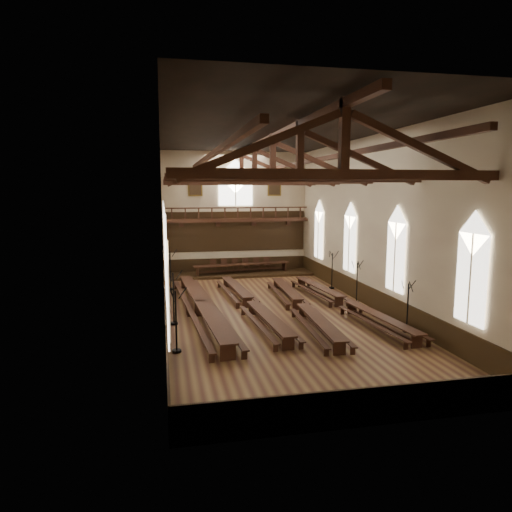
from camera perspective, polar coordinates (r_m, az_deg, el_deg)
The scene contains 21 objects.
ground at distance 26.25m, azimuth 2.01°, elevation -6.94°, with size 26.00×26.00×0.00m, color brown.
room_walls at distance 25.33m, azimuth 2.09°, elevation 7.30°, with size 26.00×26.00×26.00m.
wainscot_band at distance 26.09m, azimuth 2.02°, elevation -5.67°, with size 12.00×26.00×1.20m.
side_windows at distance 25.52m, azimuth 2.06°, elevation 1.19°, with size 11.85×19.80×4.50m.
end_window at distance 37.98m, azimuth -2.57°, elevation 8.78°, with size 2.80×0.12×3.80m.
minstrels_gallery at distance 37.86m, azimuth -2.48°, elevation 3.76°, with size 11.80×1.24×3.70m.
portraits at distance 37.98m, azimuth -2.57°, elevation 8.60°, with size 7.75×0.09×1.45m.
roof_trusses at distance 25.36m, azimuth 2.11°, elevation 11.27°, with size 11.70×25.70×2.80m.
refectory_row_a at distance 25.62m, azimuth -6.92°, elevation -6.00°, with size 2.16×15.12×0.82m.
refectory_row_b at distance 26.19m, azimuth -0.76°, elevation -5.82°, with size 1.80×14.02×0.70m.
refectory_row_c at distance 25.85m, azimuth 5.63°, elevation -6.06°, with size 1.74×13.94×0.69m.
refectory_row_d at distance 26.86m, azimuth 11.06°, elevation -5.62°, with size 1.97×13.97×0.69m.
dais at distance 37.17m, azimuth -1.75°, elevation -2.25°, with size 11.40×2.81×0.19m, color #2F1F0E.
high_table at distance 37.04m, azimuth -1.75°, elevation -1.15°, with size 8.02×1.93×0.75m.
high_chairs at distance 37.81m, azimuth -1.96°, elevation -1.00°, with size 5.02×0.52×1.10m.
candelabrum_left_near at distance 19.95m, azimuth -9.93°, elevation -9.43°, with size 0.79×0.87×2.84m.
candelabrum_left_mid at distance 23.94m, azimuth -10.24°, elevation -6.42°, with size 0.80×0.88×2.87m.
candelabrum_left_far at distance 32.11m, azimuth -10.63°, elevation -2.68°, with size 0.80×0.87×2.84m.
candelabrum_right_near at distance 23.55m, azimuth 18.37°, elevation -7.20°, with size 0.78×0.73×2.56m.
candelabrum_right_mid at distance 28.65m, azimuth 12.48°, elevation -4.19°, with size 0.80×0.74×2.64m.
candelabrum_right_far at distance 32.42m, azimuth 9.47°, elevation -2.63°, with size 0.72×0.82×2.68m.
Camera 1 is at (-6.00, -24.60, 6.90)m, focal length 32.00 mm.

